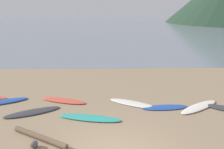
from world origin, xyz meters
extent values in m
cube|color=#8C7559|center=(0.00, 10.00, -0.10)|extent=(120.00, 120.00, 0.20)
cube|color=slate|center=(0.00, 60.24, 0.00)|extent=(140.00, 100.00, 0.01)
ellipsoid|color=#1E479E|center=(-5.13, 4.38, 0.05)|extent=(2.21, 1.36, 0.09)
ellipsoid|color=#333338|center=(-3.42, 3.27, 0.04)|extent=(2.38, 1.50, 0.08)
ellipsoid|color=#D84C38|center=(-2.31, 4.45, 0.04)|extent=(2.36, 1.21, 0.09)
ellipsoid|color=teal|center=(-0.91, 2.70, 0.05)|extent=(2.68, 1.09, 0.09)
ellipsoid|color=silver|center=(1.01, 4.06, 0.04)|extent=(2.31, 1.56, 0.07)
ellipsoid|color=#1E479E|center=(2.42, 3.61, 0.03)|extent=(2.16, 0.72, 0.07)
ellipsoid|color=silver|center=(3.99, 3.62, 0.04)|extent=(2.34, 1.79, 0.08)
cylinder|color=brown|center=(-2.52, 1.27, 0.10)|extent=(2.14, 1.35, 0.19)
sphere|color=#504C51|center=(-2.58, 0.82, 0.13)|extent=(0.25, 0.25, 0.25)
camera|label=1|loc=(-0.18, -5.43, 4.45)|focal=35.52mm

